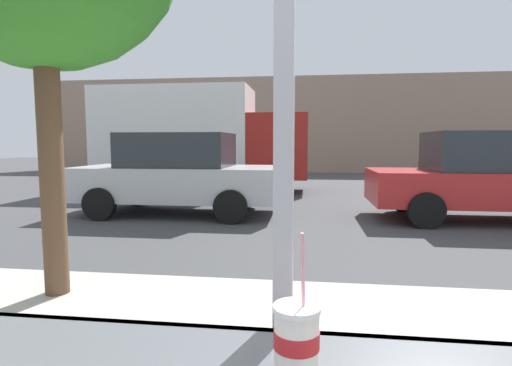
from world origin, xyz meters
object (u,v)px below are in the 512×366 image
at_px(soda_cup_left, 297,338).
at_px(parked_car_silver, 178,173).
at_px(box_truck, 197,136).
at_px(parked_car_red, 489,176).

xyz_separation_m(soda_cup_left, parked_car_silver, (-2.68, 7.34, -0.23)).
relative_size(soda_cup_left, box_truck, 0.05).
xyz_separation_m(soda_cup_left, box_truck, (-3.42, 11.47, 0.61)).
height_order(soda_cup_left, parked_car_silver, parked_car_silver).
height_order(soda_cup_left, parked_car_red, parked_car_red).
relative_size(soda_cup_left, parked_car_red, 0.07).
distance_m(parked_car_red, box_truck, 8.07).
distance_m(soda_cup_left, box_truck, 11.98).
bearing_deg(parked_car_silver, soda_cup_left, -69.98).
relative_size(parked_car_silver, box_truck, 0.64).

